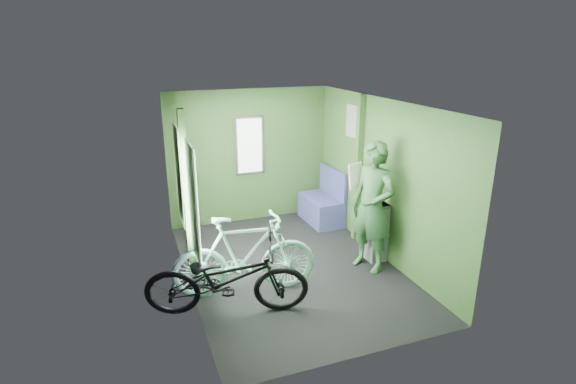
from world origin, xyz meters
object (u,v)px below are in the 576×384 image
at_px(bicycle_mint, 246,294).
at_px(bench_seat, 322,206).
at_px(bicycle_black, 228,315).
at_px(waste_box, 375,231).
at_px(passenger, 372,207).

relative_size(bicycle_mint, bench_seat, 1.87).
height_order(bicycle_black, waste_box, waste_box).
bearing_deg(waste_box, bicycle_mint, -171.28).
bearing_deg(bench_seat, bicycle_mint, -137.50).
xyz_separation_m(bicycle_black, bench_seat, (2.24, 2.26, 0.28)).
relative_size(bicycle_black, bicycle_mint, 1.05).
bearing_deg(waste_box, passenger, -132.63).
relative_size(bicycle_black, bench_seat, 1.96).
bearing_deg(bicycle_black, passenger, -61.68).
distance_m(bicycle_black, bench_seat, 3.19).
distance_m(bicycle_black, waste_box, 2.49).
distance_m(bicycle_black, bicycle_mint, 0.51).
distance_m(bicycle_mint, bench_seat, 2.69).
distance_m(bicycle_mint, waste_box, 2.10).
distance_m(passenger, bench_seat, 1.90).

